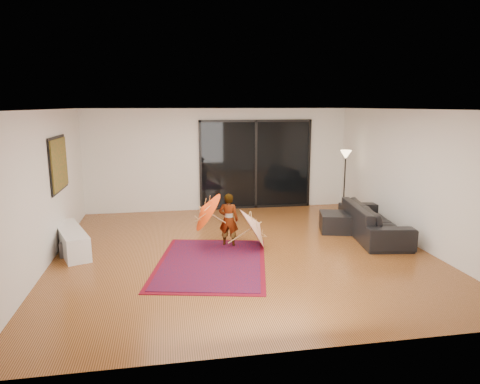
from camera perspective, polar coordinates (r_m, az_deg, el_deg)
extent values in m
plane|color=#9D572B|center=(8.37, 0.28, -7.85)|extent=(7.00, 7.00, 0.00)
plane|color=white|center=(7.90, 0.30, 10.96)|extent=(7.00, 7.00, 0.00)
plane|color=silver|center=(11.45, -2.83, 4.33)|extent=(7.00, 0.00, 7.00)
plane|color=silver|center=(4.72, 7.90, -6.16)|extent=(7.00, 0.00, 7.00)
plane|color=silver|center=(8.18, -24.61, 0.41)|extent=(0.00, 7.00, 7.00)
plane|color=silver|center=(9.30, 22.03, 1.84)|extent=(0.00, 7.00, 7.00)
cube|color=black|center=(11.61, 2.11, 3.68)|extent=(3.00, 0.04, 2.40)
cube|color=black|center=(11.49, 2.18, 9.46)|extent=(3.06, 0.06, 0.06)
cube|color=black|center=(11.80, 2.09, -1.96)|extent=(3.06, 0.06, 0.06)
cube|color=black|center=(11.59, 2.13, 3.67)|extent=(0.06, 0.06, 2.40)
cube|color=black|center=(9.09, -23.07, 3.47)|extent=(0.02, 1.28, 1.08)
cube|color=#265522|center=(9.08, -22.95, 3.47)|extent=(0.03, 1.18, 0.98)
cube|color=white|center=(8.89, -21.59, -5.98)|extent=(0.97, 1.68, 0.46)
cube|color=#424244|center=(8.66, -21.90, -7.05)|extent=(0.28, 0.28, 0.29)
cube|color=#5E0816|center=(7.75, -3.84, -9.45)|extent=(2.42, 3.00, 0.01)
cube|color=maroon|center=(7.75, -3.84, -9.41)|extent=(2.23, 2.81, 0.02)
imported|color=black|center=(9.63, 17.36, -3.66)|extent=(1.25, 2.46, 0.69)
cube|color=black|center=(9.82, 12.80, -3.96)|extent=(0.88, 0.88, 0.41)
cylinder|color=black|center=(11.45, 13.56, -2.78)|extent=(0.29, 0.29, 0.03)
cylinder|color=black|center=(11.30, 13.74, 0.91)|extent=(0.04, 0.04, 1.53)
cone|color=#FFD899|center=(11.19, 13.93, 4.86)|extent=(0.29, 0.29, 0.22)
imported|color=#999999|center=(8.52, -1.53, -3.73)|extent=(0.46, 0.37, 1.07)
cone|color=#ED400C|center=(8.36, -5.22, -2.67)|extent=(0.61, 0.84, 0.79)
cylinder|color=#AE834A|center=(8.45, -5.18, -4.87)|extent=(0.43, 0.02, 0.30)
cylinder|color=#AE834A|center=(8.34, -5.24, -1.97)|extent=(0.05, 0.02, 0.05)
cone|color=silver|center=(8.49, 2.64, -4.02)|extent=(0.63, 0.90, 0.87)
cylinder|color=#AE834A|center=(8.60, 2.61, -6.39)|extent=(0.48, 0.02, 0.30)
cylinder|color=#AE834A|center=(8.46, 2.64, -3.27)|extent=(0.06, 0.02, 0.05)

